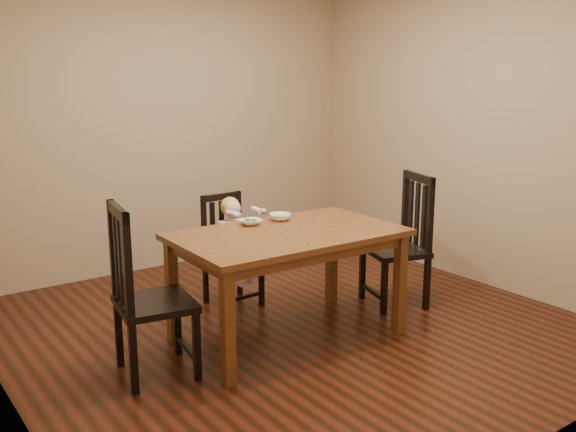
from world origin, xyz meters
TOP-DOWN VIEW (x-y plane):
  - room at (0.00, 0.00)m, footprint 4.01×4.01m
  - dining_table at (-0.13, -0.13)m, footprint 1.60×0.98m
  - chair_child at (-0.11, 0.71)m, footprint 0.41×0.39m
  - chair_left at (-1.20, -0.10)m, footprint 0.53×0.55m
  - chair_right at (1.02, -0.12)m, footprint 0.56×0.58m
  - toddler at (-0.11, 0.67)m, footprint 0.28×0.35m
  - bowl_peas at (-0.24, 0.19)m, footprint 0.19×0.19m
  - bowl_veg at (0.02, 0.18)m, footprint 0.18×0.18m
  - fork at (-0.28, 0.17)m, footprint 0.09×0.11m

SIDE VIEW (x-z plane):
  - chair_child at x=-0.11m, z-range -0.02..0.89m
  - chair_right at x=1.02m, z-range -0.02..1.06m
  - chair_left at x=-1.20m, z-range -0.02..1.09m
  - toddler at x=-0.11m, z-range 0.32..0.78m
  - dining_table at x=-0.13m, z-range 0.30..1.09m
  - bowl_peas at x=-0.24m, z-range 0.79..0.83m
  - bowl_veg at x=0.02m, z-range 0.79..0.84m
  - fork at x=-0.28m, z-range 0.81..0.86m
  - room at x=0.00m, z-range 0.00..2.71m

